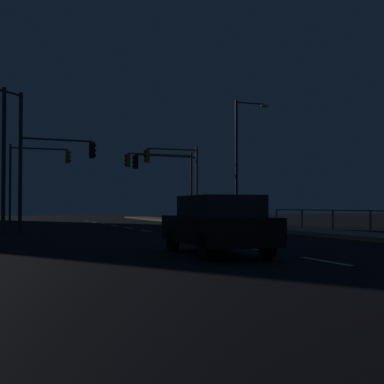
{
  "coord_description": "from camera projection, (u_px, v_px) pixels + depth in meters",
  "views": [
    {
      "loc": [
        -7.13,
        -1.47,
        1.29
      ],
      "look_at": [
        1.27,
        21.53,
        1.95
      ],
      "focal_mm": 49.13,
      "sensor_mm": 36.0,
      "label": 1
    }
  ],
  "objects": [
    {
      "name": "sidewalk_right",
      "position": [
        351.0,
        234.0,
        22.66
      ],
      "size": [
        2.51,
        77.0,
        0.14
      ],
      "primitive_type": "cube",
      "color": "gray",
      "rests_on": "ground"
    },
    {
      "name": "lane_edge_line",
      "position": [
        265.0,
        231.0,
        26.84
      ],
      "size": [
        0.14,
        53.0,
        0.01
      ],
      "color": "gold",
      "rests_on": "ground"
    },
    {
      "name": "traffic_light_near_left",
      "position": [
        36.0,
        168.0,
        38.45
      ],
      "size": [
        4.38,
        0.34,
        5.78
      ],
      "color": "#2D3033",
      "rests_on": "ground"
    },
    {
      "name": "street_lamp_across_street",
      "position": [
        15.0,
        147.0,
        24.69
      ],
      "size": [
        1.59,
        1.67,
        6.73
      ],
      "color": "#2D3033",
      "rests_on": "ground"
    },
    {
      "name": "traffic_light_far_center",
      "position": [
        174.0,
        168.0,
        36.95
      ],
      "size": [
        4.04,
        0.34,
        5.41
      ],
      "color": "#4C4C51",
      "rests_on": "sidewalk_right"
    },
    {
      "name": "car",
      "position": [
        217.0,
        224.0,
        13.91
      ],
      "size": [
        1.94,
        4.45,
        1.57
      ],
      "color": "black",
      "rests_on": "ground"
    },
    {
      "name": "ground_plane",
      "position": [
        197.0,
        240.0,
        20.22
      ],
      "size": [
        112.0,
        112.0,
        0.0
      ],
      "primitive_type": "plane",
      "color": "black",
      "rests_on": "ground"
    },
    {
      "name": "traffic_light_far_right",
      "position": [
        54.0,
        162.0,
        30.32
      ],
      "size": [
        4.42,
        0.51,
        5.4
      ],
      "color": "#38383D",
      "rests_on": "ground"
    },
    {
      "name": "lane_markings_center",
      "position": [
        169.0,
        235.0,
        23.5
      ],
      "size": [
        0.14,
        50.0,
        0.01
      ],
      "color": "silver",
      "rests_on": "ground"
    },
    {
      "name": "traffic_light_far_left",
      "position": [
        162.0,
        171.0,
        38.89
      ],
      "size": [
        5.32,
        0.54,
        5.23
      ],
      "color": "#2D3033",
      "rests_on": "sidewalk_right"
    },
    {
      "name": "traffic_light_overhead_east",
      "position": [
        168.0,
        172.0,
        37.92
      ],
      "size": [
        5.1,
        0.9,
        5.03
      ],
      "color": "#2D3033",
      "rests_on": "sidewalk_right"
    },
    {
      "name": "street_lamp_mid_block",
      "position": [
        242.0,
        150.0,
        34.25
      ],
      "size": [
        2.43,
        0.36,
        8.09
      ],
      "color": "#2D3033",
      "rests_on": "sidewalk_right"
    }
  ]
}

